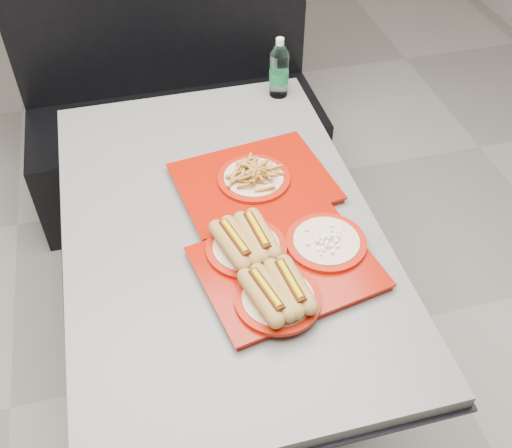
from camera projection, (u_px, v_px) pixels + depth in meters
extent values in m
plane|color=#9D988D|center=(228.00, 360.00, 2.29)|extent=(6.00, 6.00, 0.00)
cylinder|color=black|center=(227.00, 357.00, 2.27)|extent=(0.52, 0.52, 0.05)
cylinder|color=black|center=(224.00, 299.00, 2.02)|extent=(0.11, 0.11, 0.66)
cube|color=black|center=(220.00, 232.00, 1.79)|extent=(0.92, 1.42, 0.01)
cube|color=slate|center=(219.00, 226.00, 1.77)|extent=(0.90, 1.40, 0.04)
cube|color=black|center=(180.00, 153.00, 2.83)|extent=(1.30, 0.55, 0.45)
cube|color=black|center=(159.00, 14.00, 2.58)|extent=(1.30, 0.10, 1.10)
cube|color=#941004|center=(287.00, 269.00, 1.61)|extent=(0.51, 0.43, 0.02)
cube|color=#941004|center=(287.00, 266.00, 1.61)|extent=(0.52, 0.44, 0.01)
cylinder|color=#9F1505|center=(278.00, 299.00, 1.52)|extent=(0.22, 0.22, 0.01)
cylinder|color=silver|center=(278.00, 297.00, 1.51)|extent=(0.18, 0.18, 0.00)
cylinder|color=#9F1505|center=(246.00, 248.00, 1.64)|extent=(0.22, 0.22, 0.01)
cylinder|color=silver|center=(246.00, 246.00, 1.63)|extent=(0.18, 0.18, 0.00)
cylinder|color=#9F1505|center=(326.00, 242.00, 1.65)|extent=(0.22, 0.22, 0.01)
cylinder|color=silver|center=(326.00, 241.00, 1.65)|extent=(0.18, 0.18, 0.00)
cube|color=#941004|center=(254.00, 184.00, 1.86)|extent=(0.50, 0.41, 0.02)
cube|color=#941004|center=(254.00, 181.00, 1.85)|extent=(0.51, 0.42, 0.01)
cylinder|color=#9F1505|center=(254.00, 179.00, 1.84)|extent=(0.22, 0.22, 0.01)
cylinder|color=silver|center=(254.00, 177.00, 1.84)|extent=(0.18, 0.18, 0.01)
cylinder|color=silver|center=(279.00, 75.00, 2.17)|extent=(0.07, 0.07, 0.17)
cylinder|color=#196738|center=(279.00, 77.00, 2.18)|extent=(0.07, 0.07, 0.05)
cone|color=silver|center=(280.00, 49.00, 2.10)|extent=(0.07, 0.07, 0.04)
cylinder|color=silver|center=(280.00, 41.00, 2.08)|extent=(0.03, 0.03, 0.02)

